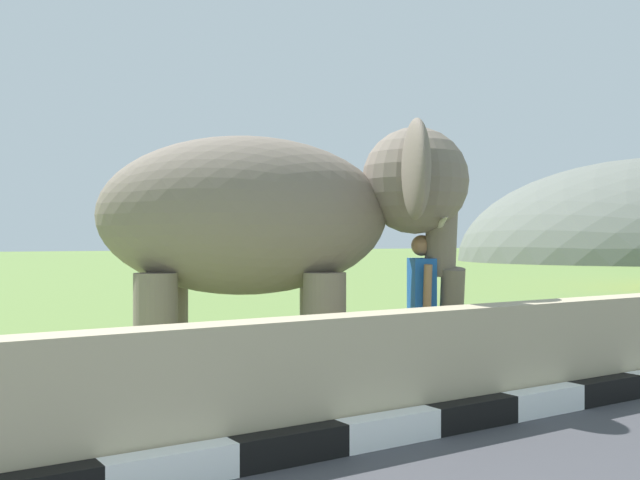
% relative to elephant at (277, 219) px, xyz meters
% --- Properties ---
extents(barrier_parapet, '(28.00, 0.36, 1.00)m').
position_rel_elephant_xyz_m(barrier_parapet, '(-1.14, -2.06, -1.33)').
color(barrier_parapet, tan).
rests_on(barrier_parapet, ground_plane).
extents(elephant, '(3.95, 3.44, 2.83)m').
position_rel_elephant_xyz_m(elephant, '(0.00, 0.00, 0.00)').
color(elephant, '#73675B').
rests_on(elephant, ground_plane).
extents(person_handler, '(0.40, 0.62, 1.66)m').
position_rel_elephant_xyz_m(person_handler, '(1.43, -0.71, -0.90)').
color(person_handler, navy).
rests_on(person_handler, ground_plane).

